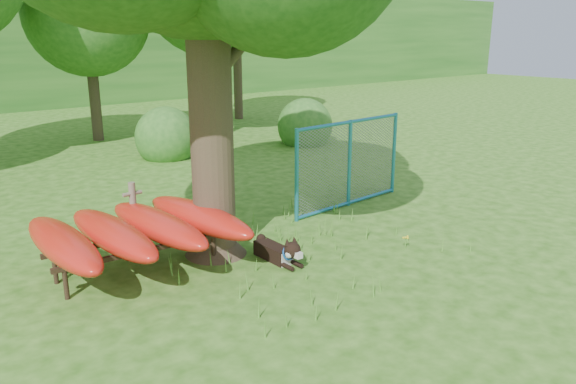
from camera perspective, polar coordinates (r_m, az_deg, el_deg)
ground at (r=8.73m, az=4.03°, el=-8.25°), size 80.00×80.00×0.00m
wooden_post at (r=9.61m, az=-15.37°, el=-2.36°), size 0.33×0.12×1.22m
kayak_rack at (r=8.79m, az=-15.23°, el=-3.71°), size 2.85×2.83×0.91m
husky_dog at (r=9.04m, az=-0.84°, el=-6.08°), size 0.29×1.16×0.52m
fence_section at (r=11.83m, az=6.26°, el=2.91°), size 3.13×0.27×3.05m
wildflower_clump at (r=9.76m, az=11.89°, el=-4.65°), size 0.11×0.12×0.24m
bg_tree_c at (r=20.02m, az=-19.76°, el=16.63°), size 4.00×4.00×6.12m
shrub_right at (r=18.60m, az=1.71°, el=4.91°), size 1.80×1.80×1.80m
shrub_mid at (r=16.93m, az=-12.16°, el=3.44°), size 1.80×1.80×1.80m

